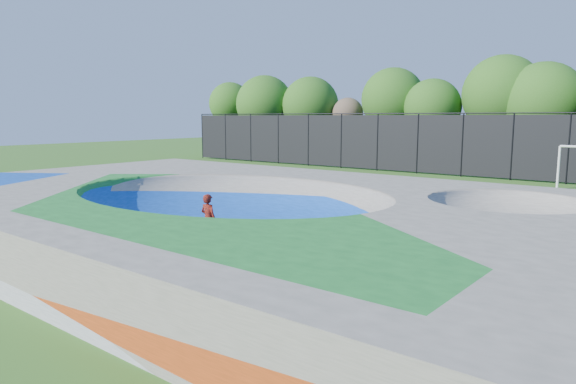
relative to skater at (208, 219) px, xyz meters
name	(u,v)px	position (x,y,z in m)	size (l,w,h in m)	color
ground	(228,237)	(-0.28, 1.08, -0.77)	(120.00, 120.00, 0.00)	#2A5718
skate_deck	(228,214)	(-0.28, 1.08, -0.02)	(22.00, 14.00, 1.50)	gray
skater	(208,219)	(0.00, 0.00, 0.00)	(0.56, 0.37, 1.53)	#AB1F0D
skateboard	(209,244)	(0.00, 0.00, -0.74)	(0.78, 0.22, 0.05)	black
fence	(462,144)	(-0.28, 22.08, 1.33)	(48.09, 0.09, 4.04)	black
treeline	(527,99)	(2.11, 27.44, 4.22)	(53.80, 7.79, 8.11)	#4F3727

